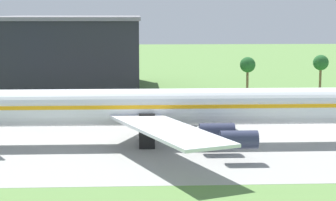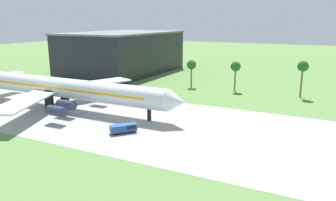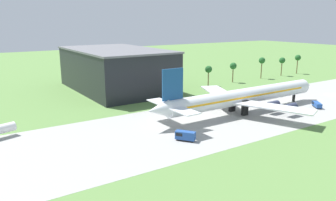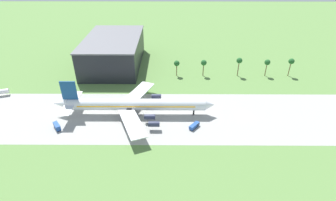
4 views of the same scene
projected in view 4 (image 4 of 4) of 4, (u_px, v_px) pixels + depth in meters
ground_plane at (245, 116)px, 130.09m from camera, size 600.00×600.00×0.00m
taxiway_strip at (245, 116)px, 130.08m from camera, size 320.00×44.00×0.02m
jet_airliner at (134, 105)px, 128.46m from camera, size 78.92×53.15×18.45m
baggage_tug at (195, 125)px, 121.64m from camera, size 5.36×5.91×1.99m
fuel_truck at (57, 126)px, 120.68m from camera, size 4.87×5.65×2.71m
terminal_building at (114, 51)px, 180.49m from camera, size 36.72×61.20×19.53m
palm_tree_row at (236, 62)px, 165.37m from camera, size 75.88×3.60×12.23m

